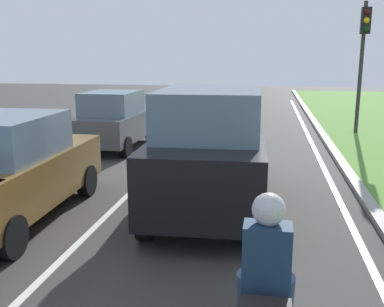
{
  "coord_description": "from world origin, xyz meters",
  "views": [
    {
      "loc": [
        2.12,
        0.81,
        2.83
      ],
      "look_at": [
        0.86,
        8.02,
        1.2
      ],
      "focal_mm": 40.95,
      "sensor_mm": 36.0,
      "label": 1
    }
  ],
  "objects_px": {
    "rider_person": "(267,256)",
    "traffic_light_near_right": "(363,45)",
    "car_hatchback_far": "(115,120)",
    "car_sedan_left_lane": "(9,169)",
    "car_suv_ahead": "(211,149)"
  },
  "relations": [
    {
      "from": "rider_person",
      "to": "traffic_light_near_right",
      "type": "xyz_separation_m",
      "value": [
        3.2,
        13.27,
        2.01
      ]
    },
    {
      "from": "car_hatchback_far",
      "to": "rider_person",
      "type": "xyz_separation_m",
      "value": [
        4.74,
        -9.47,
        0.31
      ]
    },
    {
      "from": "car_sedan_left_lane",
      "to": "traffic_light_near_right",
      "type": "height_order",
      "value": "traffic_light_near_right"
    },
    {
      "from": "car_hatchback_far",
      "to": "car_sedan_left_lane",
      "type": "bearing_deg",
      "value": -85.86
    },
    {
      "from": "car_suv_ahead",
      "to": "car_sedan_left_lane",
      "type": "bearing_deg",
      "value": -164.37
    },
    {
      "from": "rider_person",
      "to": "traffic_light_near_right",
      "type": "bearing_deg",
      "value": 76.79
    },
    {
      "from": "car_suv_ahead",
      "to": "rider_person",
      "type": "distance_m",
      "value": 4.44
    },
    {
      "from": "car_suv_ahead",
      "to": "traffic_light_near_right",
      "type": "xyz_separation_m",
      "value": [
        4.24,
        8.96,
        2.04
      ]
    },
    {
      "from": "rider_person",
      "to": "traffic_light_near_right",
      "type": "distance_m",
      "value": 13.8
    },
    {
      "from": "car_suv_ahead",
      "to": "traffic_light_near_right",
      "type": "relative_size",
      "value": 0.97
    },
    {
      "from": "car_suv_ahead",
      "to": "car_sedan_left_lane",
      "type": "relative_size",
      "value": 1.05
    },
    {
      "from": "car_suv_ahead",
      "to": "rider_person",
      "type": "height_order",
      "value": "car_suv_ahead"
    },
    {
      "from": "car_suv_ahead",
      "to": "traffic_light_near_right",
      "type": "height_order",
      "value": "traffic_light_near_right"
    },
    {
      "from": "traffic_light_near_right",
      "to": "car_hatchback_far",
      "type": "bearing_deg",
      "value": -154.4
    },
    {
      "from": "car_sedan_left_lane",
      "to": "car_suv_ahead",
      "type": "bearing_deg",
      "value": 15.85
    }
  ]
}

